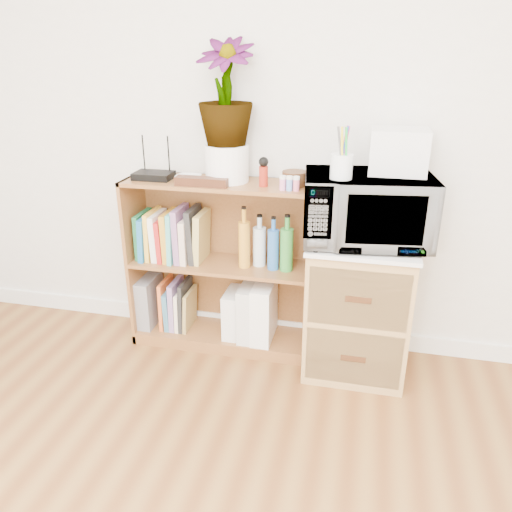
% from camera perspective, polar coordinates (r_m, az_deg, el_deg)
% --- Properties ---
extents(skirting_board, '(4.00, 0.02, 0.10)m').
position_cam_1_polar(skirting_board, '(2.99, 3.49, -8.24)').
color(skirting_board, white).
rests_on(skirting_board, ground).
extents(bookshelf, '(1.00, 0.30, 0.95)m').
position_cam_1_polar(bookshelf, '(2.74, -4.03, -1.21)').
color(bookshelf, brown).
rests_on(bookshelf, ground).
extents(wicker_unit, '(0.50, 0.45, 0.70)m').
position_cam_1_polar(wicker_unit, '(2.62, 11.53, -5.82)').
color(wicker_unit, '#9E7542').
rests_on(wicker_unit, ground).
extents(microwave, '(0.63, 0.47, 0.32)m').
position_cam_1_polar(microwave, '(2.41, 12.50, 5.28)').
color(microwave, white).
rests_on(microwave, wicker_unit).
extents(pen_cup, '(0.10, 0.10, 0.11)m').
position_cam_1_polar(pen_cup, '(2.26, 9.74, 10.06)').
color(pen_cup, white).
rests_on(pen_cup, microwave).
extents(small_appliance, '(0.26, 0.21, 0.20)m').
position_cam_1_polar(small_appliance, '(2.41, 15.98, 11.44)').
color(small_appliance, silver).
rests_on(small_appliance, microwave).
extents(router, '(0.20, 0.13, 0.04)m').
position_cam_1_polar(router, '(2.68, -11.62, 9.00)').
color(router, black).
rests_on(router, bookshelf).
extents(white_bowl, '(0.13, 0.13, 0.03)m').
position_cam_1_polar(white_bowl, '(2.60, -7.75, 8.78)').
color(white_bowl, silver).
rests_on(white_bowl, bookshelf).
extents(plant_pot, '(0.22, 0.22, 0.19)m').
position_cam_1_polar(plant_pot, '(2.57, -3.34, 10.55)').
color(plant_pot, white).
rests_on(plant_pot, bookshelf).
extents(potted_plant, '(0.28, 0.28, 0.50)m').
position_cam_1_polar(potted_plant, '(2.52, -3.52, 18.19)').
color(potted_plant, '#2F702D').
rests_on(potted_plant, plant_pot).
extents(trinket_box, '(0.27, 0.07, 0.04)m').
position_cam_1_polar(trinket_box, '(2.50, -6.22, 8.45)').
color(trinket_box, '#371A0F').
rests_on(trinket_box, bookshelf).
extents(kokeshi_doll, '(0.04, 0.04, 0.10)m').
position_cam_1_polar(kokeshi_doll, '(2.48, 0.86, 9.08)').
color(kokeshi_doll, maroon).
rests_on(kokeshi_doll, bookshelf).
extents(wooden_bowl, '(0.12, 0.12, 0.07)m').
position_cam_1_polar(wooden_bowl, '(2.50, 4.41, 8.83)').
color(wooden_bowl, '#3D2510').
rests_on(wooden_bowl, bookshelf).
extents(paint_jars, '(0.12, 0.04, 0.06)m').
position_cam_1_polar(paint_jars, '(2.41, 3.83, 8.18)').
color(paint_jars, pink).
rests_on(paint_jars, bookshelf).
extents(file_box, '(0.09, 0.23, 0.29)m').
position_cam_1_polar(file_box, '(3.00, -12.07, -4.95)').
color(file_box, slate).
rests_on(file_box, bookshelf).
extents(magazine_holder_left, '(0.08, 0.21, 0.26)m').
position_cam_1_polar(magazine_holder_left, '(2.83, -2.60, -6.47)').
color(magazine_holder_left, silver).
rests_on(magazine_holder_left, bookshelf).
extents(magazine_holder_mid, '(0.10, 0.25, 0.32)m').
position_cam_1_polar(magazine_holder_mid, '(2.80, -0.65, -6.22)').
color(magazine_holder_mid, silver).
rests_on(magazine_holder_mid, bookshelf).
extents(magazine_holder_right, '(0.11, 0.27, 0.33)m').
position_cam_1_polar(magazine_holder_right, '(2.78, 0.94, -6.26)').
color(magazine_holder_right, white).
rests_on(magazine_holder_right, bookshelf).
extents(cookbooks, '(0.38, 0.20, 0.30)m').
position_cam_1_polar(cookbooks, '(2.77, -9.48, 2.31)').
color(cookbooks, '#1C693A').
rests_on(cookbooks, bookshelf).
extents(liquor_bottles, '(0.29, 0.07, 0.32)m').
position_cam_1_polar(liquor_bottles, '(2.62, 1.21, 1.71)').
color(liquor_bottles, orange).
rests_on(liquor_bottles, bookshelf).
extents(lower_books, '(0.17, 0.19, 0.30)m').
position_cam_1_polar(lower_books, '(2.94, -8.93, -5.58)').
color(lower_books, orange).
rests_on(lower_books, bookshelf).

